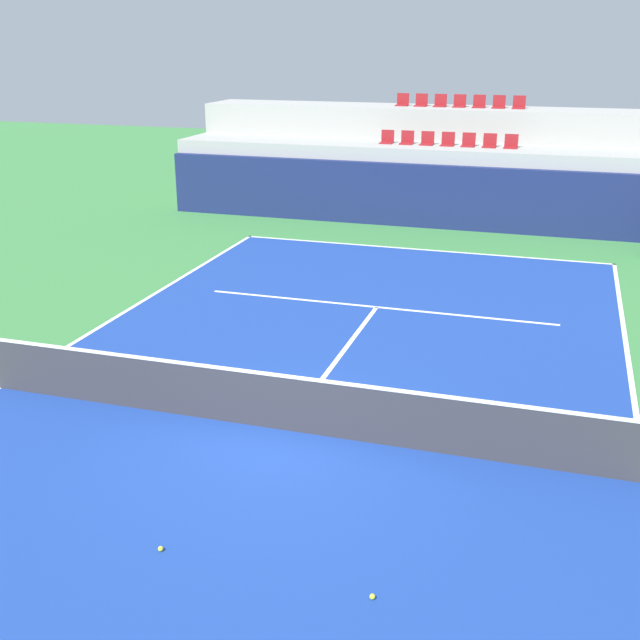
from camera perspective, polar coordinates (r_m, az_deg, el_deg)
The scene contains 14 objects.
ground_plane at distance 12.84m, azimuth -2.60°, elevation -7.96°, with size 80.00×80.00×0.00m, color #387A3D.
court_surface at distance 12.84m, azimuth -2.60°, elevation -7.94°, with size 11.00×24.00×0.01m, color navy.
baseline_far at distance 23.72m, azimuth 7.24°, elevation 5.07°, with size 11.00×0.10×0.00m, color white.
sideline_left at distance 15.40m, azimuth -22.11°, elevation -4.53°, with size 0.10×24.00×0.00m, color white.
service_line_far at distance 18.50m, azimuth 4.11°, elevation 0.94°, with size 8.26×0.10×0.00m, color white.
centre_service_line at distance 15.60m, azimuth 1.38°, elevation -2.69°, with size 0.10×6.40×0.00m, color white.
back_wall at distance 26.37m, azimuth 8.53°, elevation 8.77°, with size 18.83×0.30×2.06m, color navy.
stands_tier_lower at distance 27.65m, azimuth 9.01°, elevation 9.72°, with size 18.83×2.40×2.51m, color #9E9E99.
stands_tier_upper at distance 29.91m, azimuth 9.78°, elevation 11.47°, with size 18.83×2.40×3.58m, color #9E9E99.
seating_row_lower at distance 27.54m, azimuth 9.20°, elevation 12.58°, with size 4.61×0.44×0.44m.
seating_row_upper at distance 29.80m, azimuth 10.03°, elevation 15.13°, with size 4.61×0.44×0.44m.
tennis_net at distance 12.61m, azimuth -2.64°, elevation -5.91°, with size 11.08×0.08×1.07m.
tennis_ball_0 at distance 9.42m, azimuth 3.80°, elevation -19.29°, with size 0.07×0.07×0.07m, color #CCE033.
tennis_ball_2 at distance 10.29m, azimuth -11.43°, elevation -15.88°, with size 0.07×0.07×0.07m, color #CCE033.
Camera 1 is at (3.93, -10.67, 5.98)m, focal length 44.34 mm.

